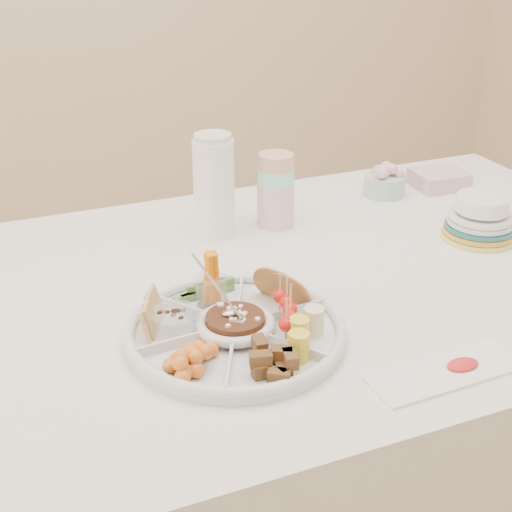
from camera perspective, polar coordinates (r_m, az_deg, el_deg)
name	(u,v)px	position (r m, az deg, el deg)	size (l,w,h in m)	color
dining_table	(324,413)	(1.70, 5.50, -12.41)	(1.52, 1.02, 0.76)	white
party_tray	(235,327)	(1.24, -1.66, -5.74)	(0.38, 0.38, 0.04)	white
bean_dip	(235,324)	(1.24, -1.67, -5.44)	(0.10, 0.10, 0.04)	#432315
tortillas	(275,286)	(1.32, 1.52, -2.44)	(0.11, 0.11, 0.07)	olive
carrot_cucumber	(205,275)	(1.32, -4.11, -1.53)	(0.12, 0.12, 0.10)	orange
pita_raisins	(160,315)	(1.25, -7.66, -4.68)	(0.12, 0.12, 0.07)	tan
cherries	(189,357)	(1.15, -5.39, -8.04)	(0.12, 0.12, 0.05)	orange
granola_chunks	(271,359)	(1.14, 1.18, -8.26)	(0.09, 0.09, 0.04)	#3E2E18
banana_tomato	(311,311)	(1.22, 4.44, -4.44)	(0.11, 0.11, 0.09)	#D1C671
cup_stack	(276,177)	(1.64, 1.60, 6.33)	(0.09, 0.09, 0.24)	silver
thermos	(214,184)	(1.60, -3.38, 5.74)	(0.09, 0.09, 0.24)	white
flower_bowl	(385,180)	(1.88, 10.27, 6.00)	(0.11, 0.11, 0.08)	#A9E8CB
napkin_stack	(439,179)	(1.97, 14.43, 5.97)	(0.13, 0.12, 0.04)	beige
plate_stack	(481,216)	(1.68, 17.54, 3.04)	(0.17, 0.17, 0.11)	gold
placemat	(447,372)	(1.21, 15.02, -8.94)	(0.27, 0.09, 0.01)	white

